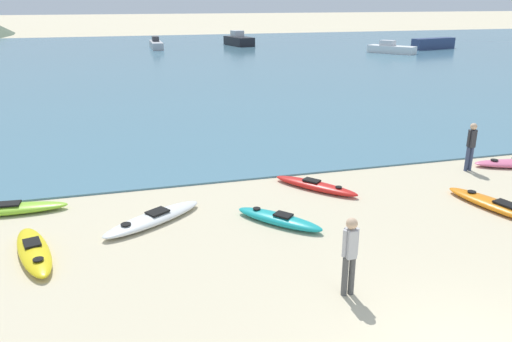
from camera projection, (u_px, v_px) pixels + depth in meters
The scene contains 13 objects.
bay_water at pixel (170, 60), 49.06m from camera, with size 160.00×70.00×0.06m, color teal.
kayak_on_sand_0 at pixel (153, 218), 13.65m from camera, with size 3.08×2.36×0.31m.
kayak_on_sand_1 at pixel (316, 186), 16.05m from camera, with size 2.32×2.67×0.30m.
kayak_on_sand_2 at pixel (34, 251), 11.87m from camera, with size 1.40×2.89×0.33m.
kayak_on_sand_3 at pixel (500, 206), 14.43m from camera, with size 1.61×3.54×0.31m.
kayak_on_sand_4 at pixel (2, 209), 14.22m from camera, with size 3.59×0.91×0.32m.
kayak_on_sand_6 at pixel (279, 219), 13.60m from camera, with size 2.20×2.37×0.32m.
person_near_foreground at pixel (350, 252), 10.07m from camera, with size 0.35×0.25×1.74m.
person_near_waterline at pixel (471, 144), 17.52m from camera, with size 0.35×0.24×1.74m.
moored_boat_0 at pixel (391, 49), 55.10m from camera, with size 4.50×5.09×1.35m.
moored_boat_1 at pixel (156, 44), 60.15m from camera, with size 1.26×5.67×1.39m.
moored_boat_3 at pixel (239, 40), 64.00m from camera, with size 3.13×5.21×1.84m.
moored_boat_4 at pixel (433, 44), 59.47m from camera, with size 6.04×2.54×1.27m.
Camera 1 is at (-5.37, -5.29, 5.84)m, focal length 35.00 mm.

